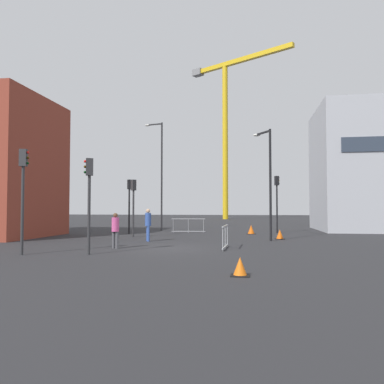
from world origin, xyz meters
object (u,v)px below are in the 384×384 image
streetlamp_tall (160,169)px  traffic_light_near (277,195)px  streetlamp_short (268,174)px  traffic_light_corner (89,190)px  traffic_light_median (23,184)px  traffic_cone_orange (251,230)px  traffic_cone_striped (240,267)px  pedestrian_walking (115,228)px  pedestrian_waiting (148,222)px  traffic_cone_on_verge (280,235)px  construction_crane (227,114)px  traffic_light_island (134,198)px  traffic_light_far (129,197)px

streetlamp_tall → traffic_light_near: size_ratio=2.11×
streetlamp_short → traffic_light_corner: streetlamp_short is taller
traffic_light_median → traffic_cone_orange: 16.58m
traffic_light_median → traffic_light_corner: bearing=10.4°
streetlamp_short → traffic_light_median: streetlamp_short is taller
traffic_light_median → traffic_cone_striped: (8.85, -3.41, -2.62)m
pedestrian_walking → pedestrian_waiting: bearing=82.6°
streetlamp_short → streetlamp_tall: bearing=135.2°
pedestrian_waiting → traffic_cone_orange: (5.76, 6.84, -0.77)m
traffic_light_near → traffic_cone_on_verge: 6.11m
streetlamp_short → traffic_light_near: streetlamp_short is taller
pedestrian_waiting → traffic_cone_orange: 8.98m
traffic_cone_on_verge → traffic_cone_orange: bearing=112.3°
streetlamp_tall → traffic_light_corner: streetlamp_tall is taller
pedestrian_walking → construction_crane: bearing=86.8°
traffic_cone_striped → traffic_light_median: bearing=158.9°
pedestrian_waiting → traffic_cone_on_verge: (7.48, 2.67, -0.80)m
streetlamp_short → traffic_light_corner: (-7.53, -7.75, -1.19)m
traffic_cone_orange → construction_crane: bearing=96.3°
traffic_cone_orange → pedestrian_waiting: bearing=-130.1°
pedestrian_walking → streetlamp_short: bearing=36.4°
streetlamp_tall → traffic_cone_orange: (7.48, -3.06, -4.84)m
streetlamp_tall → traffic_light_near: bearing=-10.2°
construction_crane → traffic_light_corner: bearing=-93.3°
traffic_light_island → traffic_cone_striped: (7.27, -13.14, -2.27)m
traffic_light_island → traffic_cone_on_verge: bearing=-2.0°
pedestrian_walking → traffic_cone_orange: size_ratio=2.53×
traffic_light_far → pedestrian_waiting: traffic_light_far is taller
traffic_light_far → traffic_cone_striped: (8.50, -15.98, -2.41)m
pedestrian_waiting → traffic_cone_on_verge: pedestrian_waiting is taller
traffic_light_corner → traffic_cone_striped: (6.23, -3.89, -2.40)m
traffic_cone_striped → streetlamp_short: bearing=83.6°
construction_crane → pedestrian_walking: size_ratio=15.81×
traffic_light_near → traffic_cone_striped: bearing=-96.9°
traffic_light_near → traffic_light_corner: traffic_light_near is taller
traffic_light_island → traffic_cone_on_verge: size_ratio=6.37×
streetlamp_tall → traffic_light_island: size_ratio=2.42×
traffic_light_island → traffic_cone_striped: bearing=-61.0°
traffic_light_far → traffic_cone_on_verge: size_ratio=6.75×
construction_crane → pedestrian_waiting: (-1.99, -41.28, -16.15)m
construction_crane → traffic_light_corner: 49.81m
traffic_cone_striped → traffic_cone_orange: 17.00m
construction_crane → traffic_light_far: construction_crane is taller
streetlamp_tall → traffic_cone_striped: streetlamp_tall is taller
streetlamp_tall → construction_crane: bearing=83.3°
traffic_light_median → traffic_cone_orange: bearing=56.0°
construction_crane → streetlamp_short: size_ratio=4.06×
construction_crane → traffic_light_corner: construction_crane is taller
construction_crane → traffic_cone_orange: 38.56m
traffic_light_corner → traffic_cone_on_verge: (8.24, 8.93, -2.37)m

